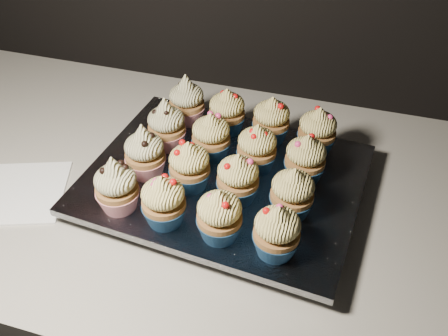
% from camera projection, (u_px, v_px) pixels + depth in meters
% --- Properties ---
extents(worktop, '(2.44, 0.64, 0.04)m').
position_uv_depth(worktop, '(212.00, 193.00, 0.83)').
color(worktop, beige).
rests_on(worktop, cabinet).
extents(napkin, '(0.18, 0.18, 0.00)m').
position_uv_depth(napkin, '(20.00, 193.00, 0.80)').
color(napkin, white).
rests_on(napkin, worktop).
extents(baking_tray, '(0.41, 0.33, 0.02)m').
position_uv_depth(baking_tray, '(224.00, 186.00, 0.80)').
color(baking_tray, black).
rests_on(baking_tray, worktop).
extents(foil_lining, '(0.45, 0.36, 0.01)m').
position_uv_depth(foil_lining, '(224.00, 179.00, 0.79)').
color(foil_lining, silver).
rests_on(foil_lining, baking_tray).
extents(cupcake_0, '(0.06, 0.06, 0.10)m').
position_uv_depth(cupcake_0, '(116.00, 186.00, 0.71)').
color(cupcake_0, red).
rests_on(cupcake_0, foil_lining).
extents(cupcake_1, '(0.06, 0.06, 0.08)m').
position_uv_depth(cupcake_1, '(164.00, 201.00, 0.69)').
color(cupcake_1, navy).
rests_on(cupcake_1, foil_lining).
extents(cupcake_2, '(0.06, 0.06, 0.08)m').
position_uv_depth(cupcake_2, '(219.00, 216.00, 0.66)').
color(cupcake_2, navy).
rests_on(cupcake_2, foil_lining).
extents(cupcake_3, '(0.06, 0.06, 0.08)m').
position_uv_depth(cupcake_3, '(277.00, 232.00, 0.64)').
color(cupcake_3, navy).
rests_on(cupcake_3, foil_lining).
extents(cupcake_4, '(0.06, 0.06, 0.10)m').
position_uv_depth(cupcake_4, '(145.00, 153.00, 0.76)').
color(cupcake_4, red).
rests_on(cupcake_4, foil_lining).
extents(cupcake_5, '(0.06, 0.06, 0.08)m').
position_uv_depth(cupcake_5, '(190.00, 166.00, 0.74)').
color(cupcake_5, navy).
rests_on(cupcake_5, foil_lining).
extents(cupcake_6, '(0.06, 0.06, 0.08)m').
position_uv_depth(cupcake_6, '(238.00, 179.00, 0.72)').
color(cupcake_6, navy).
rests_on(cupcake_6, foil_lining).
extents(cupcake_7, '(0.06, 0.06, 0.08)m').
position_uv_depth(cupcake_7, '(292.00, 193.00, 0.70)').
color(cupcake_7, navy).
rests_on(cupcake_7, foil_lining).
extents(cupcake_8, '(0.06, 0.06, 0.10)m').
position_uv_depth(cupcake_8, '(166.00, 126.00, 0.82)').
color(cupcake_8, red).
rests_on(cupcake_8, foil_lining).
extents(cupcake_9, '(0.06, 0.06, 0.08)m').
position_uv_depth(cupcake_9, '(211.00, 137.00, 0.80)').
color(cupcake_9, navy).
rests_on(cupcake_9, foil_lining).
extents(cupcake_10, '(0.06, 0.06, 0.08)m').
position_uv_depth(cupcake_10, '(257.00, 149.00, 0.77)').
color(cupcake_10, navy).
rests_on(cupcake_10, foil_lining).
extents(cupcake_11, '(0.06, 0.06, 0.08)m').
position_uv_depth(cupcake_11, '(305.00, 159.00, 0.75)').
color(cupcake_11, navy).
rests_on(cupcake_11, foil_lining).
extents(cupcake_12, '(0.06, 0.06, 0.10)m').
position_uv_depth(cupcake_12, '(187.00, 102.00, 0.87)').
color(cupcake_12, red).
rests_on(cupcake_12, foil_lining).
extents(cupcake_13, '(0.06, 0.06, 0.08)m').
position_uv_depth(cupcake_13, '(227.00, 112.00, 0.85)').
color(cupcake_13, navy).
rests_on(cupcake_13, foil_lining).
extents(cupcake_14, '(0.06, 0.06, 0.08)m').
position_uv_depth(cupcake_14, '(271.00, 120.00, 0.83)').
color(cupcake_14, navy).
rests_on(cupcake_14, foil_lining).
extents(cupcake_15, '(0.06, 0.06, 0.08)m').
position_uv_depth(cupcake_15, '(317.00, 131.00, 0.81)').
color(cupcake_15, navy).
rests_on(cupcake_15, foil_lining).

